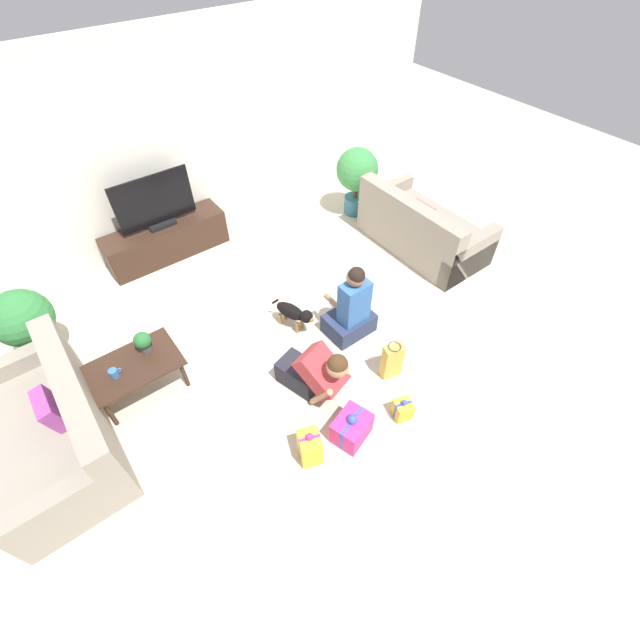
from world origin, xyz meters
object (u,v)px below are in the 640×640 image
object	(u,v)px
tv	(155,205)
sofa_left	(54,431)
gift_bag_a	(392,361)
tabletop_plant	(143,341)
dog	(294,313)
gift_box_b	(310,447)
person_kneeling	(315,372)
potted_plant_corner_left	(23,320)
person_sitting	(351,310)
tv_console	(167,240)
mug	(114,373)
coffee_table	(134,368)
potted_plant_corner_right	(357,174)
gift_box_a	(351,428)
gift_box_c	(403,409)
sofa_right	(421,230)

from	to	relation	value
tv	sofa_left	bearing A→B (deg)	-132.84
gift_bag_a	tabletop_plant	distance (m)	2.49
dog	gift_box_b	xyz separation A→B (m)	(-0.79, -1.38, -0.07)
gift_box_b	person_kneeling	bearing A→B (deg)	49.66
potted_plant_corner_left	person_sitting	distance (m)	3.34
gift_box_b	dog	bearing A→B (deg)	60.28
tv_console	potted_plant_corner_left	bearing A→B (deg)	-153.75
mug	tabletop_plant	size ratio (longest dim) A/B	0.54
person_sitting	coffee_table	bearing A→B (deg)	-17.44
potted_plant_corner_right	person_sitting	xyz separation A→B (m)	(-1.62, -1.85, -0.28)
dog	gift_bag_a	xyz separation A→B (m)	(0.43, -1.15, -0.02)
potted_plant_corner_right	person_kneeling	bearing A→B (deg)	-137.05
mug	tv	bearing A→B (deg)	56.19
potted_plant_corner_right	gift_bag_a	world-z (taller)	potted_plant_corner_right
person_sitting	gift_box_a	bearing A→B (deg)	50.23
tabletop_plant	tv_console	bearing A→B (deg)	62.37
sofa_left	gift_box_c	xyz separation A→B (m)	(2.72, -1.63, -0.18)
tv	potted_plant_corner_right	distance (m)	2.80
gift_box_b	mug	world-z (taller)	mug
potted_plant_corner_left	tabletop_plant	distance (m)	1.26
mug	gift_box_b	bearing A→B (deg)	-55.05
sofa_left	gift_box_b	world-z (taller)	sofa_left
person_sitting	dog	distance (m)	0.65
dog	gift_box_a	size ratio (longest dim) A/B	1.33
tv	tabletop_plant	xyz separation A→B (m)	(-0.95, -1.81, -0.25)
gift_box_c	tabletop_plant	world-z (taller)	tabletop_plant
tabletop_plant	coffee_table	bearing A→B (deg)	-150.11
person_sitting	gift_box_a	world-z (taller)	person_sitting
tv_console	dog	distance (m)	2.23
sofa_right	person_sitting	world-z (taller)	person_sitting
potted_plant_corner_right	gift_box_b	xyz separation A→B (m)	(-2.89, -2.80, -0.46)
gift_box_c	sofa_right	bearing A→B (deg)	40.84
potted_plant_corner_left	person_sitting	world-z (taller)	person_sitting
potted_plant_corner_right	gift_box_c	size ratio (longest dim) A/B	3.88
dog	mug	distance (m)	1.92
gift_box_a	potted_plant_corner_right	bearing A→B (deg)	49.38
gift_box_a	mug	size ratio (longest dim) A/B	3.47
person_kneeling	gift_box_c	distance (m)	0.92
mug	tv_console	bearing A→B (deg)	56.19
tv	mug	distance (m)	2.36
sofa_right	gift_box_b	xyz separation A→B (m)	(-3.03, -1.59, -0.12)
potted_plant_corner_left	potted_plant_corner_right	bearing A→B (deg)	1.94
sofa_left	gift_box_a	xyz separation A→B (m)	(2.18, -1.50, -0.15)
gift_box_c	gift_box_a	bearing A→B (deg)	166.21
sofa_left	person_sitting	bearing A→B (deg)	80.87
sofa_left	coffee_table	size ratio (longest dim) A/B	1.98
tv_console	mug	bearing A→B (deg)	-123.81
potted_plant_corner_left	gift_box_a	xyz separation A→B (m)	(2.04, -2.71, -0.46)
potted_plant_corner_left	gift_box_c	world-z (taller)	potted_plant_corner_left
person_sitting	dog	world-z (taller)	person_sitting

